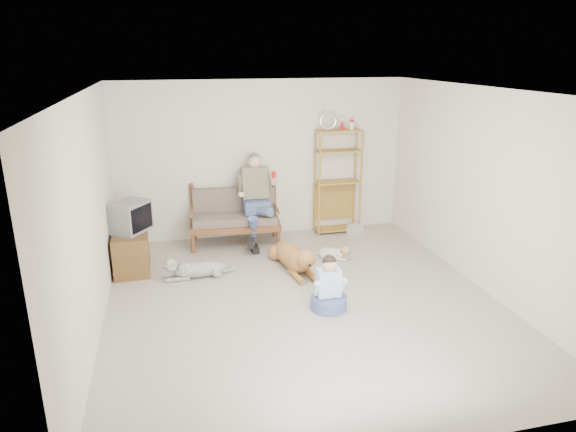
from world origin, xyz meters
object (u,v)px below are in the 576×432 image
object	(u,v)px
etagere	(338,181)
loveseat	(234,216)
golden_retriever	(294,257)
tv_stand	(131,250)

from	to	relation	value
etagere	loveseat	bearing A→B (deg)	-175.14
golden_retriever	tv_stand	bearing A→B (deg)	158.80
tv_stand	etagere	bearing A→B (deg)	13.06
golden_retriever	etagere	bearing A→B (deg)	44.01
tv_stand	golden_retriever	distance (m)	2.44
loveseat	golden_retriever	bearing A→B (deg)	-56.28
etagere	golden_retriever	bearing A→B (deg)	-128.16
loveseat	tv_stand	xyz separation A→B (m)	(-1.66, -0.76, -0.19)
loveseat	golden_retriever	world-z (taller)	loveseat
etagere	tv_stand	world-z (taller)	etagere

